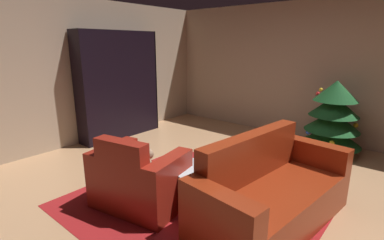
% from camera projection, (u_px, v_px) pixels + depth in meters
% --- Properties ---
extents(ground_plane, '(7.40, 7.40, 0.00)m').
position_uv_depth(ground_plane, '(225.00, 194.00, 3.50)').
color(ground_plane, tan).
extents(wall_back, '(6.28, 0.06, 2.54)m').
position_uv_depth(wall_back, '(314.00, 72.00, 5.29)').
color(wall_back, tan).
rests_on(wall_back, ground).
extents(wall_left, '(0.06, 5.77, 2.54)m').
position_uv_depth(wall_left, '(81.00, 73.00, 5.11)').
color(wall_left, tan).
rests_on(wall_left, ground).
extents(area_rug, '(2.62, 2.41, 0.01)m').
position_uv_depth(area_rug, '(195.00, 202.00, 3.32)').
color(area_rug, maroon).
rests_on(area_rug, ground).
extents(bookshelf_unit, '(0.36, 1.65, 2.01)m').
position_uv_depth(bookshelf_unit, '(124.00, 85.00, 5.56)').
color(bookshelf_unit, black).
rests_on(bookshelf_unit, ground).
extents(armchair_red, '(1.07, 0.86, 0.84)m').
position_uv_depth(armchair_red, '(138.00, 180.00, 3.18)').
color(armchair_red, maroon).
rests_on(armchair_red, ground).
extents(couch_red, '(0.98, 1.93, 0.89)m').
position_uv_depth(couch_red, '(270.00, 195.00, 2.88)').
color(couch_red, maroon).
rests_on(couch_red, ground).
extents(coffee_table, '(0.73, 0.73, 0.44)m').
position_uv_depth(coffee_table, '(208.00, 173.00, 3.15)').
color(coffee_table, black).
rests_on(coffee_table, ground).
extents(book_stack_on_table, '(0.24, 0.19, 0.10)m').
position_uv_depth(book_stack_on_table, '(210.00, 166.00, 3.10)').
color(book_stack_on_table, '#347953').
rests_on(book_stack_on_table, coffee_table).
extents(bottle_on_table, '(0.07, 0.07, 0.29)m').
position_uv_depth(bottle_on_table, '(203.00, 167.00, 2.92)').
color(bottle_on_table, navy).
rests_on(bottle_on_table, coffee_table).
extents(decorated_tree, '(0.95, 0.95, 1.21)m').
position_uv_depth(decorated_tree, '(333.00, 117.00, 4.68)').
color(decorated_tree, brown).
rests_on(decorated_tree, ground).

